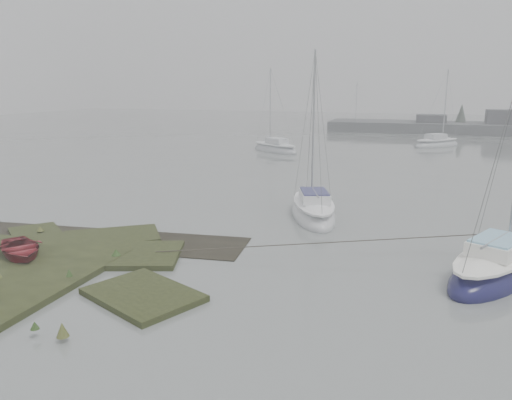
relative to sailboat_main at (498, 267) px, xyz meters
The scene contains 7 objects.
ground 27.44m from the sailboat_main, 114.53° to the left, with size 160.00×160.00×0.00m, color slate.
sailboat_main is the anchor object (origin of this frame).
sailboat_white 9.84m from the sailboat_main, 142.48° to the left, with size 4.01×6.64×8.91m.
sailboat_far_a 34.07m from the sailboat_main, 119.08° to the left, with size 6.28×5.19×8.77m.
sailboat_far_b 39.26m from the sailboat_main, 91.40° to the left, with size 5.77×5.98×8.83m.
sailboat_far_c 56.23m from the sailboat_main, 101.50° to the left, with size 5.16×4.62×7.39m.
dinghy 17.51m from the sailboat_main, 166.66° to the right, with size 2.04×2.85×0.59m, color maroon.
Camera 1 is at (8.39, -13.31, 6.56)m, focal length 35.00 mm.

